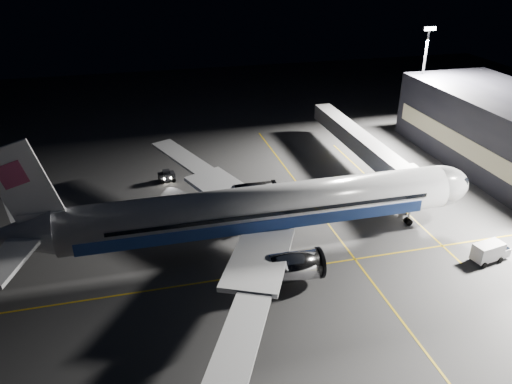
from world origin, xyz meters
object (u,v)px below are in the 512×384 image
Objects in this scene: safety_cone_a at (240,200)px; safety_cone_c at (268,191)px; baggage_tug at (167,176)px; safety_cone_b at (291,222)px; floodlight_mast_north at (423,72)px; jet_bridge at (363,145)px; service_truck at (490,251)px; airliner at (254,210)px.

safety_cone_c is at bearing 22.25° from safety_cone_a.
safety_cone_b is (15.16, -17.99, -0.55)m from baggage_tug.
safety_cone_a is (-40.25, -19.97, -12.11)m from floodlight_mast_north.
safety_cone_c is (-17.41, -4.06, -4.32)m from jet_bridge.
airliner is at bearing 149.07° from service_truck.
safety_cone_b is (-16.90, -14.06, -4.28)m from jet_bridge.
airliner is 29.31m from jet_bridge.
airliner reaches higher than safety_cone_c.
safety_cone_b is at bearing -87.08° from safety_cone_c.
floodlight_mast_north is at bearing 37.74° from jet_bridge.
safety_cone_a is (-25.80, 22.22, -1.05)m from service_truck.
safety_cone_a is at bearing 129.29° from service_truck.
airliner is 2.97× the size of floodlight_mast_north.
airliner is 101.51× the size of safety_cone_b.
baggage_tug is 5.18× the size of safety_cone_a.
service_truck is at bearing -20.96° from airliner.
safety_cone_a is 5.23m from safety_cone_c.
baggage_tug is at bearing 151.37° from safety_cone_c.
safety_cone_b is at bearing -56.28° from safety_cone_a.
airliner is 116.83× the size of safety_cone_a.
floodlight_mast_north is 46.53m from safety_cone_a.
jet_bridge is 22.39m from safety_cone_b.
service_truck is at bearing -34.78° from safety_cone_b.
safety_cone_c is (-20.96, 24.20, -1.05)m from service_truck.
baggage_tug is 16.70m from safety_cone_c.
jet_bridge is 56.80× the size of safety_cone_b.
floodlight_mast_north is 34.18× the size of safety_cone_b.
airliner is 115.34× the size of safety_cone_c.
baggage_tug reaches higher than safety_cone_c.
safety_cone_a is (0.83, 12.02, -4.90)m from airliner.
airliner reaches higher than jet_bridge.
service_truck is 24.91m from safety_cone_b.
baggage_tug reaches higher than safety_cone_b.
jet_bridge is 1.66× the size of floodlight_mast_north.
airliner reaches higher than service_truck.
safety_cone_b is 1.14× the size of safety_cone_c.
baggage_tug is 5.12× the size of safety_cone_c.
service_truck is at bearing -49.11° from safety_cone_c.
safety_cone_a is at bearing -157.75° from safety_cone_c.
airliner is at bearing -147.09° from safety_cone_b.
safety_cone_c is (5.67, 14.00, -4.90)m from airliner.
jet_bridge is 12.61× the size of baggage_tug.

